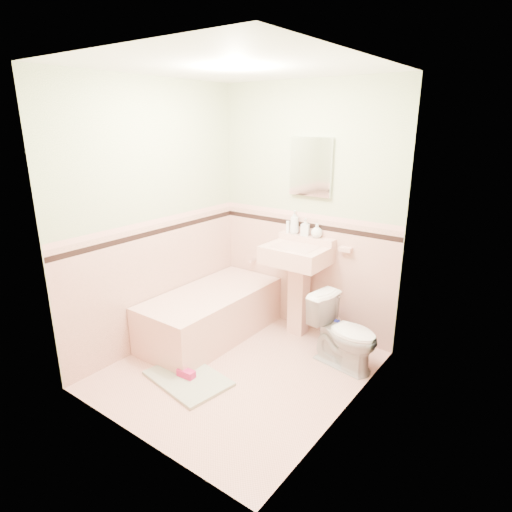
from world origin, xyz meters
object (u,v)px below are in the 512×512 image
Objects in this scene: soap_bottle_mid at (305,227)px; soap_bottle_right at (317,230)px; sink at (296,291)px; soap_bottle_left at (294,222)px; medicine_cabinet at (311,167)px; shoe at (186,373)px; bucket at (330,333)px; bathtub at (211,315)px; toilet at (345,333)px.

soap_bottle_mid is 1.22× the size of soap_bottle_right.
sink is 0.70m from soap_bottle_left.
medicine_cabinet is at bearing 90.00° from sink.
soap_bottle_left is 1.81m from shoe.
bucket is (0.39, 0.05, -0.37)m from sink.
toilet is (1.34, 0.29, 0.10)m from bathtub.
bucket is 1.48m from shoe.
bucket is at bearing -18.33° from soap_bottle_mid.
toilet is (0.81, -0.42, -0.82)m from soap_bottle_left.
medicine_cabinet reaches higher than soap_bottle_right.
soap_bottle_mid is at bearing 161.67° from bucket.
sink reaches higher than bathtub.
soap_bottle_left is at bearing 53.17° from bathtub.
soap_bottle_left reaches higher than shoe.
medicine_cabinet is at bearing 47.42° from bathtub.
sink reaches higher than toilet.
sink is at bearing -173.23° from bucket.
bathtub is 2.32× the size of toilet.
bucket is 1.41× the size of shoe.
toilet is 1.43m from shoe.
soap_bottle_left is at bearing 79.56° from shoe.
soap_bottle_left reaches higher than sink.
soap_bottle_mid is at bearing 0.00° from soap_bottle_left.
sink is 6.71× the size of soap_bottle_right.
toilet is at bearing -31.88° from soap_bottle_mid.
bathtub is 6.73× the size of bucket.
soap_bottle_right is at bearing 41.91° from bathtub.
soap_bottle_mid is 0.27× the size of toilet.
soap_bottle_mid reaches higher than bucket.
bathtub is 10.51× the size of soap_bottle_right.
soap_bottle_left is 1.23m from toilet.
soap_bottle_mid is 0.78× the size of bucket.
soap_bottle_left is at bearing 129.48° from sink.
soap_bottle_mid reaches higher than sink.
soap_bottle_left is (-0.15, 0.18, 0.66)m from sink.
bathtub is at bearing -132.58° from medicine_cabinet.
medicine_cabinet is 3.52× the size of shoe.
soap_bottle_left is 1.68× the size of soap_bottle_right.
bathtub is 2.69× the size of medicine_cabinet.
bathtub is 8.59× the size of soap_bottle_mid.
shoe is at bearing -101.69° from soap_bottle_mid.
sink is 4.30× the size of bucket.
soap_bottle_mid reaches higher than toilet.
soap_bottle_mid is 1.80m from shoe.
sink is 0.53m from bucket.
soap_bottle_mid is 1.10× the size of shoe.
soap_bottle_right is at bearing 69.67° from shoe.
shoe is (-0.70, -1.30, -0.05)m from bucket.
medicine_cabinet is at bearing 57.08° from soap_bottle_mid.
soap_bottle_mid is at bearing 180.00° from soap_bottle_right.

